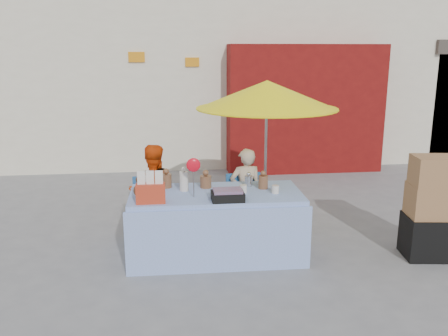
{
  "coord_description": "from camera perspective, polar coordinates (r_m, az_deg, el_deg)",
  "views": [
    {
      "loc": [
        -0.64,
        -5.28,
        2.47
      ],
      "look_at": [
        0.07,
        0.6,
        1.0
      ],
      "focal_mm": 38.0,
      "sensor_mm": 36.0,
      "label": 1
    }
  ],
  "objects": [
    {
      "name": "ground",
      "position": [
        5.86,
        0.01,
        -10.97
      ],
      "size": [
        80.0,
        80.0,
        0.0
      ],
      "primitive_type": "plane",
      "color": "slate",
      "rests_on": "ground"
    },
    {
      "name": "backdrop",
      "position": [
        12.86,
        -1.84,
        16.72
      ],
      "size": [
        14.0,
        8.0,
        7.8
      ],
      "color": "silver",
      "rests_on": "ground"
    },
    {
      "name": "market_table",
      "position": [
        5.83,
        -1.05,
        -6.67
      ],
      "size": [
        2.13,
        1.03,
        1.28
      ],
      "rotation": [
        0.0,
        0.0,
        -0.02
      ],
      "color": "#9BB5F8",
      "rests_on": "ground"
    },
    {
      "name": "chair_left",
      "position": [
        6.36,
        -8.49,
        -6.59
      ],
      "size": [
        0.53,
        0.52,
        0.85
      ],
      "rotation": [
        0.0,
        0.0,
        0.1
      ],
      "color": "#215798",
      "rests_on": "ground"
    },
    {
      "name": "chair_right",
      "position": [
        6.44,
        2.76,
        -6.18
      ],
      "size": [
        0.53,
        0.52,
        0.85
      ],
      "rotation": [
        0.0,
        0.0,
        0.1
      ],
      "color": "#215798",
      "rests_on": "ground"
    },
    {
      "name": "vendor_orange",
      "position": [
        6.37,
        -8.57,
        -2.89
      ],
      "size": [
        0.67,
        0.55,
        1.29
      ],
      "primitive_type": "imported",
      "rotation": [
        0.0,
        0.0,
        3.25
      ],
      "color": "#E1460B",
      "rests_on": "ground"
    },
    {
      "name": "vendor_beige",
      "position": [
        6.46,
        2.61,
        -2.88
      ],
      "size": [
        0.47,
        0.33,
        1.21
      ],
      "primitive_type": "imported",
      "rotation": [
        0.0,
        0.0,
        3.25
      ],
      "color": "tan",
      "rests_on": "ground"
    },
    {
      "name": "umbrella",
      "position": [
        6.41,
        5.19,
        8.71
      ],
      "size": [
        1.9,
        1.9,
        2.09
      ],
      "color": "gray",
      "rests_on": "ground"
    },
    {
      "name": "box_stack",
      "position": [
        6.25,
        23.61,
        -4.8
      ],
      "size": [
        0.63,
        0.54,
        1.27
      ],
      "rotation": [
        0.0,
        0.0,
        -0.13
      ],
      "color": "black",
      "rests_on": "ground"
    },
    {
      "name": "tarp_bundle",
      "position": [
        6.03,
        -6.8,
        -8.83
      ],
      "size": [
        0.76,
        0.67,
        0.29
      ],
      "primitive_type": "ellipsoid",
      "rotation": [
        0.0,
        0.0,
        -0.24
      ],
      "color": "yellow",
      "rests_on": "ground"
    }
  ]
}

